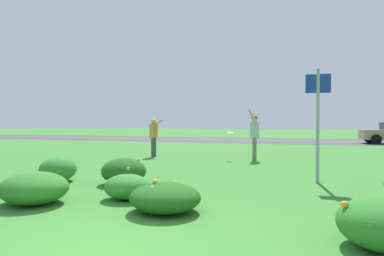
% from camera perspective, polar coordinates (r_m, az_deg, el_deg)
% --- Properties ---
extents(ground_plane, '(120.00, 120.00, 0.00)m').
position_cam_1_polar(ground_plane, '(14.69, 8.88, -4.60)').
color(ground_plane, '#387A2D').
extents(highway_strip, '(120.00, 8.64, 0.01)m').
position_cam_1_polar(highway_strip, '(26.20, 12.24, -2.18)').
color(highway_strip, '#424244').
rests_on(highway_strip, ground).
extents(highway_center_stripe, '(120.00, 0.16, 0.00)m').
position_cam_1_polar(highway_center_stripe, '(26.20, 12.24, -2.17)').
color(highway_center_stripe, yellow).
rests_on(highway_center_stripe, ground).
extents(daylily_clump_mid_right, '(0.88, 0.75, 0.46)m').
position_cam_1_polar(daylily_clump_mid_right, '(6.06, -11.55, -10.32)').
color(daylily_clump_mid_right, '#337F2D').
rests_on(daylily_clump_mid_right, ground).
extents(daylily_clump_front_left, '(1.19, 1.08, 0.56)m').
position_cam_1_polar(daylily_clump_front_left, '(6.25, -26.52, -9.63)').
color(daylily_clump_front_left, '#2D7526').
rests_on(daylily_clump_front_left, ground).
extents(daylily_clump_near_camera, '(1.03, 1.00, 0.60)m').
position_cam_1_polar(daylily_clump_near_camera, '(7.54, -12.15, -7.59)').
color(daylily_clump_near_camera, '#1E5619').
rests_on(daylily_clump_near_camera, ground).
extents(daylily_clump_front_right, '(1.15, 1.06, 0.52)m').
position_cam_1_polar(daylily_clump_front_right, '(5.15, -4.83, -12.34)').
color(daylily_clump_front_right, '#1E5619').
rests_on(daylily_clump_front_right, ground).
extents(daylily_clump_front_center, '(0.95, 0.99, 0.57)m').
position_cam_1_polar(daylily_clump_front_center, '(4.26, 30.97, -14.55)').
color(daylily_clump_front_center, '#2D7526').
rests_on(daylily_clump_front_center, ground).
extents(daylily_clump_mid_center, '(0.83, 0.89, 0.60)m').
position_cam_1_polar(daylily_clump_mid_center, '(8.32, -22.95, -6.84)').
color(daylily_clump_mid_center, '#337F2D').
rests_on(daylily_clump_mid_center, ground).
extents(sign_post_near_path, '(0.56, 0.10, 2.69)m').
position_cam_1_polar(sign_post_near_path, '(8.04, 21.70, 2.37)').
color(sign_post_near_path, '#93969B').
rests_on(sign_post_near_path, ground).
extents(person_thrower_orange_shirt, '(0.54, 0.49, 1.59)m').
position_cam_1_polar(person_thrower_orange_shirt, '(13.19, -6.91, -1.09)').
color(person_thrower_orange_shirt, orange).
rests_on(person_thrower_orange_shirt, ground).
extents(person_catcher_red_cap_gray_shirt, '(0.41, 0.48, 1.93)m').
position_cam_1_polar(person_catcher_red_cap_gray_shirt, '(12.17, 11.18, -0.92)').
color(person_catcher_red_cap_gray_shirt, '#B2B2B7').
rests_on(person_catcher_red_cap_gray_shirt, ground).
extents(frisbee_lime, '(0.27, 0.26, 0.11)m').
position_cam_1_polar(frisbee_lime, '(12.19, 6.90, -0.88)').
color(frisbee_lime, '#8CD133').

